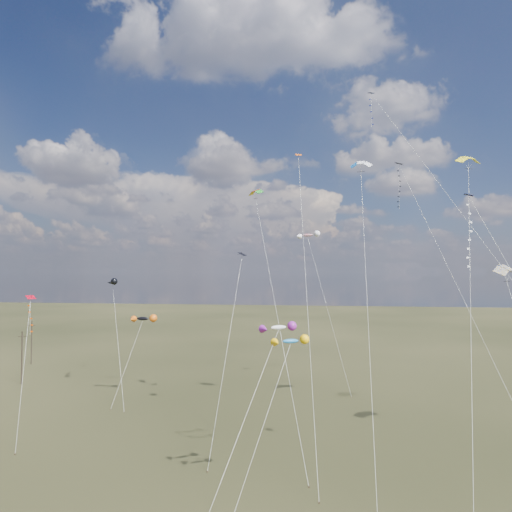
# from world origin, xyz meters

# --- Properties ---
(ground) EXTENTS (400.00, 400.00, 0.00)m
(ground) POSITION_xyz_m (0.00, 0.00, 0.00)
(ground) COLOR black
(ground) RESTS_ON ground
(utility_pole_near) EXTENTS (1.40, 0.20, 8.00)m
(utility_pole_near) POSITION_xyz_m (-38.00, 30.00, 4.09)
(utility_pole_near) COLOR black
(utility_pole_near) RESTS_ON ground
(utility_pole_far) EXTENTS (1.40, 0.20, 8.00)m
(utility_pole_far) POSITION_xyz_m (-46.00, 44.00, 4.09)
(utility_pole_far) COLOR black
(utility_pole_far) RESTS_ON ground
(diamond_black_high) EXTENTS (11.18, 14.41, 32.19)m
(diamond_black_high) POSITION_xyz_m (18.65, 28.91, 27.46)
(diamond_black_high) COLOR black
(diamond_black_high) RESTS_ON ground
(diamond_navy_tall) EXTENTS (18.64, 27.22, 40.90)m
(diamond_navy_tall) POSITION_xyz_m (15.90, 23.91, 34.90)
(diamond_navy_tall) COLOR #0B1945
(diamond_navy_tall) RESTS_ON ground
(diamond_black_mid) EXTENTS (1.27, 13.80, 19.42)m
(diamond_black_mid) POSITION_xyz_m (-1.71, 13.93, 14.13)
(diamond_black_mid) COLOR black
(diamond_black_mid) RESTS_ON ground
(diamond_red_low) EXTENTS (5.34, 9.39, 14.44)m
(diamond_red_low) POSITION_xyz_m (-25.47, 13.60, 11.66)
(diamond_red_low) COLOR #A50417
(diamond_red_low) RESTS_ON ground
(diamond_navy_right) EXTENTS (7.88, 12.41, 23.39)m
(diamond_navy_right) POSITION_xyz_m (19.51, 3.14, 19.39)
(diamond_navy_right) COLOR #080D4F
(diamond_navy_right) RESTS_ON ground
(diamond_orange_center) EXTENTS (2.79, 17.48, 30.69)m
(diamond_orange_center) POSITION_xyz_m (5.79, 11.38, 19.89)
(diamond_orange_center) COLOR #E65406
(diamond_orange_center) RESTS_ON ground
(parafoil_yellow) EXTENTS (8.09, 22.41, 30.67)m
(parafoil_yellow) POSITION_xyz_m (23.89, 19.12, 29.86)
(parafoil_yellow) COLOR yellow
(parafoil_yellow) RESTS_ON ground
(parafoil_blue_white) EXTENTS (2.56, 20.73, 30.42)m
(parafoil_blue_white) POSITION_xyz_m (12.10, 18.99, 29.62)
(parafoil_blue_white) COLOR #1260B6
(parafoil_blue_white) RESTS_ON ground
(parafoil_striped) EXTENTS (3.29, 11.02, 18.34)m
(parafoil_striped) POSITION_xyz_m (25.58, 13.52, 17.54)
(parafoil_striped) COLOR gold
(parafoil_striped) RESTS_ON ground
(parafoil_tricolor) EXTENTS (8.13, 19.43, 27.72)m
(parafoil_tricolor) POSITION_xyz_m (-0.41, 20.77, 26.99)
(parafoil_tricolor) COLOR gold
(parafoil_tricolor) RESTS_ON ground
(novelty_black_orange) EXTENTS (3.57, 6.32, 11.35)m
(novelty_black_orange) POSITION_xyz_m (-16.71, 25.25, 10.75)
(novelty_black_orange) COLOR black
(novelty_black_orange) RESTS_ON ground
(novelty_orange_black) EXTENTS (7.85, 11.57, 16.23)m
(novelty_orange_black) POSITION_xyz_m (-22.83, 28.84, 15.61)
(novelty_orange_black) COLOR #CF620B
(novelty_orange_black) RESTS_ON ground
(novelty_white_purple) EXTENTS (5.72, 11.79, 13.30)m
(novelty_white_purple) POSITION_xyz_m (4.25, 0.45, 12.84)
(novelty_white_purple) COLOR silver
(novelty_white_purple) RESTS_ON ground
(novelty_redwhite_stripe) EXTENTS (8.36, 13.91, 23.91)m
(novelty_redwhite_stripe) POSITION_xyz_m (5.24, 41.97, 23.23)
(novelty_redwhite_stripe) COLOR red
(novelty_redwhite_stripe) RESTS_ON ground
(novelty_blue_yellow) EXTENTS (5.20, 7.11, 12.37)m
(novelty_blue_yellow) POSITION_xyz_m (5.20, 0.08, 11.89)
(novelty_blue_yellow) COLOR #1E70B0
(novelty_blue_yellow) RESTS_ON ground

